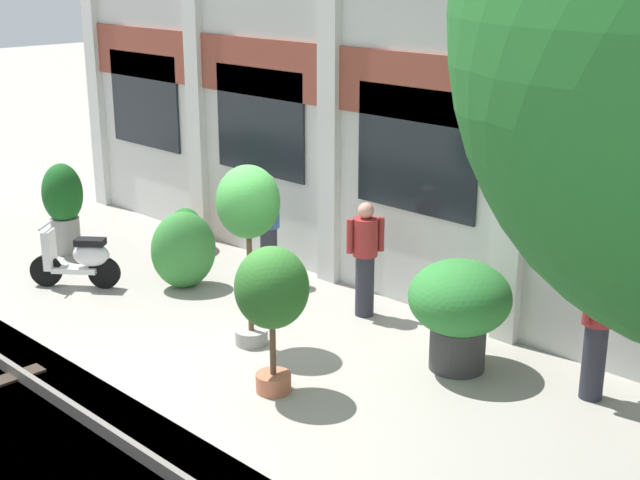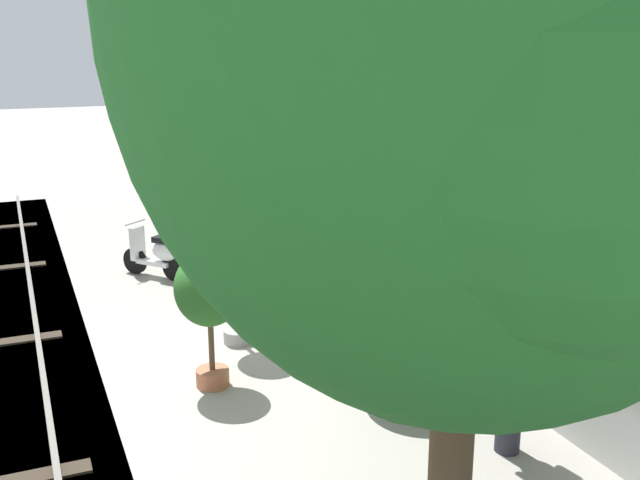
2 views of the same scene
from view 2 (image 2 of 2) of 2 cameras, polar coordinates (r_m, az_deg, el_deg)
name	(u,v)px [view 2 (image 2 of 2)]	position (r m, az deg, el deg)	size (l,w,h in m)	color
ground_plane	(207,367)	(9.95, -8.62, -9.57)	(80.00, 80.00, 0.00)	#9E998E
apartment_facade	(438,73)	(10.35, 8.99, 12.48)	(16.24, 0.64, 7.38)	silver
broadleaf_tree	(473,20)	(4.52, 11.61, 16.10)	(4.43, 4.22, 6.83)	brown
potted_plant_wide_bowl	(269,247)	(14.34, -3.94, -0.50)	(0.96, 0.96, 0.75)	#B76647
potted_plant_ribbed_drum	(399,332)	(8.84, 6.07, -6.98)	(1.23, 1.23, 1.36)	#333333
potted_plant_low_pan	(209,293)	(9.01, -8.44, -4.03)	(0.84, 0.84, 1.73)	#B76647
potted_plant_terracotta_small	(235,219)	(10.10, -6.50, 1.58)	(0.79, 0.79, 2.34)	gray
potted_plant_stone_basin	(176,208)	(15.13, -10.89, 2.38)	(0.67, 0.67, 1.52)	gray
scooter_near_curb	(157,254)	(13.54, -12.32, -1.05)	(1.13, 0.94, 0.98)	black
resident_by_doorway	(512,372)	(7.88, 14.44, -9.70)	(0.34, 0.53, 1.65)	#282833
resident_watching_tracks	(363,276)	(10.63, 3.28, -2.79)	(0.34, 0.46, 1.61)	#282833
resident_near_plants	(310,241)	(12.34, -0.73, -0.07)	(0.43, 0.37, 1.67)	#282833
topiary_hedge	(236,255)	(12.70, -6.44, -1.16)	(0.97, 0.70, 1.17)	#388438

